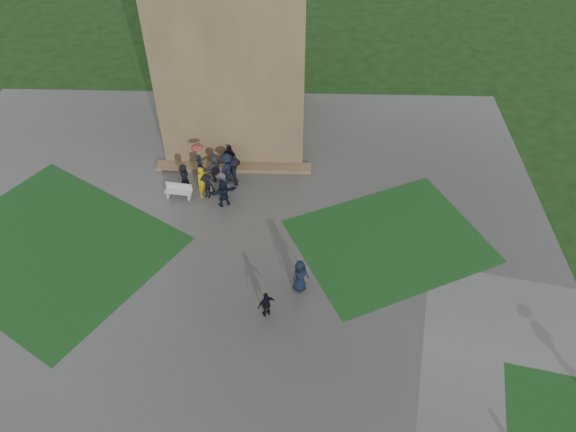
{
  "coord_description": "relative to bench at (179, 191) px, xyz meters",
  "views": [
    {
      "loc": [
        3.9,
        -14.88,
        20.5
      ],
      "look_at": [
        3.31,
        5.44,
        1.2
      ],
      "focal_mm": 35.0,
      "sensor_mm": 36.0,
      "label": 1
    }
  ],
  "objects": [
    {
      "name": "lawn_inset_right",
      "position": [
        11.23,
        -3.05,
        -0.44
      ],
      "size": [
        11.12,
        10.15,
        0.01
      ],
      "primitive_type": "cube",
      "rotation": [
        0.0,
        0.0,
        0.44
      ],
      "color": "#123515",
      "rests_on": "plaza"
    },
    {
      "name": "ground",
      "position": [
        2.73,
        -8.05,
        -0.46
      ],
      "size": [
        120.0,
        120.0,
        0.0
      ],
      "primitive_type": "plane",
      "color": "black"
    },
    {
      "name": "pedestrian_near",
      "position": [
        5.24,
        -7.78,
        0.28
      ],
      "size": [
        0.98,
        0.85,
        1.45
      ],
      "primitive_type": "imported",
      "rotation": [
        0.0,
        0.0,
        3.69
      ],
      "color": "black",
      "rests_on": "plaza"
    },
    {
      "name": "lawn_inset_left",
      "position": [
        -5.77,
        -4.05,
        -0.44
      ],
      "size": [
        14.1,
        13.46,
        0.01
      ],
      "primitive_type": "cube",
      "rotation": [
        0.0,
        0.0,
        -0.56
      ],
      "color": "#123515",
      "rests_on": "plaza"
    },
    {
      "name": "tower_plinth",
      "position": [
        2.73,
        2.55,
        -0.33
      ],
      "size": [
        9.0,
        0.8,
        0.22
      ],
      "primitive_type": "cube",
      "color": "brown",
      "rests_on": "plaza"
    },
    {
      "name": "bench",
      "position": [
        0.0,
        0.0,
        0.0
      ],
      "size": [
        1.52,
        0.66,
        0.86
      ],
      "rotation": [
        0.0,
        0.0,
        -0.13
      ],
      "color": "#B9B9B4",
      "rests_on": "plaza"
    },
    {
      "name": "pedestrian_mid",
      "position": [
        6.69,
        -6.25,
        0.46
      ],
      "size": [
        1.05,
        1.02,
        1.79
      ],
      "primitive_type": "imported",
      "rotation": [
        0.0,
        0.0,
        0.71
      ],
      "color": "black",
      "rests_on": "plaza"
    },
    {
      "name": "visitor_cluster",
      "position": [
        2.12,
        0.83,
        0.54
      ],
      "size": [
        3.62,
        4.16,
        2.6
      ],
      "color": "black",
      "rests_on": "plaza"
    },
    {
      "name": "plaza",
      "position": [
        2.73,
        -6.05,
        -0.45
      ],
      "size": [
        34.0,
        34.0,
        0.02
      ],
      "primitive_type": "cube",
      "color": "#393937",
      "rests_on": "ground"
    }
  ]
}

